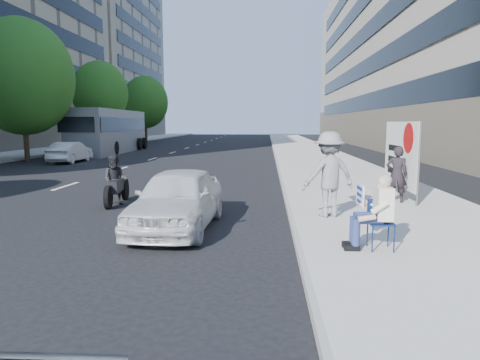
# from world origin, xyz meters

# --- Properties ---
(ground) EXTENTS (160.00, 160.00, 0.00)m
(ground) POSITION_xyz_m (0.00, 0.00, 0.00)
(ground) COLOR black
(ground) RESTS_ON ground
(near_sidewalk) EXTENTS (5.00, 120.00, 0.15)m
(near_sidewalk) POSITION_xyz_m (4.00, 20.00, 0.07)
(near_sidewalk) COLOR #B0ACA5
(near_sidewalk) RESTS_ON ground
(far_sidewalk) EXTENTS (4.50, 120.00, 0.15)m
(far_sidewalk) POSITION_xyz_m (-16.75, 20.00, 0.07)
(far_sidewalk) COLOR #B0ACA5
(far_sidewalk) RESTS_ON ground
(far_bldg_north) EXTENTS (22.00, 28.00, 28.00)m
(far_bldg_north) POSITION_xyz_m (-30.00, 62.00, 14.00)
(far_bldg_north) COLOR tan
(far_bldg_north) RESTS_ON ground
(near_building) EXTENTS (14.00, 70.00, 20.00)m
(near_building) POSITION_xyz_m (17.00, 32.00, 10.00)
(near_building) COLOR #A59C8E
(near_building) RESTS_ON ground
(tree_far_c) EXTENTS (6.00, 6.00, 8.47)m
(tree_far_c) POSITION_xyz_m (-13.70, 18.00, 5.02)
(tree_far_c) COLOR #382616
(tree_far_c) RESTS_ON ground
(tree_far_d) EXTENTS (4.80, 4.80, 7.65)m
(tree_far_d) POSITION_xyz_m (-13.70, 30.00, 4.89)
(tree_far_d) COLOR #382616
(tree_far_d) RESTS_ON ground
(tree_far_e) EXTENTS (5.40, 5.40, 7.89)m
(tree_far_e) POSITION_xyz_m (-13.70, 44.00, 4.78)
(tree_far_e) COLOR #382616
(tree_far_e) RESTS_ON ground
(seated_protester) EXTENTS (0.83, 1.11, 1.31)m
(seated_protester) POSITION_xyz_m (2.72, 0.18, 0.87)
(seated_protester) COLOR navy
(seated_protester) RESTS_ON near_sidewalk
(jogger) EXTENTS (1.44, 1.11, 1.97)m
(jogger) POSITION_xyz_m (2.30, 2.76, 1.14)
(jogger) COLOR slate
(jogger) RESTS_ON near_sidewalk
(pedestrian_woman) EXTENTS (0.62, 0.47, 1.54)m
(pedestrian_woman) POSITION_xyz_m (4.41, 4.69, 0.92)
(pedestrian_woman) COLOR black
(pedestrian_woman) RESTS_ON near_sidewalk
(protest_banner) EXTENTS (0.08, 3.06, 2.20)m
(protest_banner) POSITION_xyz_m (4.78, 5.64, 1.40)
(protest_banner) COLOR #4C4C4C
(protest_banner) RESTS_ON near_sidewalk
(white_sedan_near) EXTENTS (1.76, 4.00, 1.34)m
(white_sedan_near) POSITION_xyz_m (-1.08, 2.00, 0.67)
(white_sedan_near) COLOR silver
(white_sedan_near) RESTS_ON ground
(white_sedan_mid) EXTENTS (1.36, 3.70, 1.21)m
(white_sedan_mid) POSITION_xyz_m (-10.66, 17.29, 0.60)
(white_sedan_mid) COLOR silver
(white_sedan_mid) RESTS_ON ground
(motorcycle) EXTENTS (0.76, 2.05, 1.42)m
(motorcycle) POSITION_xyz_m (-3.40, 4.62, 0.64)
(motorcycle) COLOR black
(motorcycle) RESTS_ON ground
(bus) EXTENTS (3.07, 12.15, 3.30)m
(bus) POSITION_xyz_m (-11.36, 25.80, 1.64)
(bus) COLOR slate
(bus) RESTS_ON ground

